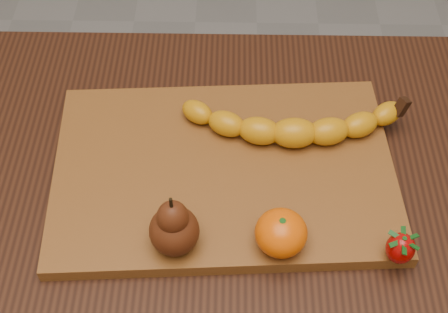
# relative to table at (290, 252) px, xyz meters

# --- Properties ---
(table) EXTENTS (1.00, 0.70, 0.76)m
(table) POSITION_rel_table_xyz_m (0.00, 0.00, 0.00)
(table) COLOR black
(table) RESTS_ON ground
(cutting_board) EXTENTS (0.47, 0.33, 0.02)m
(cutting_board) POSITION_rel_table_xyz_m (-0.09, 0.06, 0.11)
(cutting_board) COLOR brown
(cutting_board) RESTS_ON table
(banana) EXTENTS (0.26, 0.07, 0.04)m
(banana) POSITION_rel_table_xyz_m (-0.00, 0.10, 0.14)
(banana) COLOR #C27F09
(banana) RESTS_ON cutting_board
(pear) EXTENTS (0.08, 0.08, 0.09)m
(pear) POSITION_rel_table_xyz_m (-0.15, -0.06, 0.16)
(pear) COLOR #481D0B
(pear) RESTS_ON cutting_board
(mandarin) EXTENTS (0.08, 0.08, 0.05)m
(mandarin) POSITION_rel_table_xyz_m (-0.02, -0.06, 0.14)
(mandarin) COLOR #D84E02
(mandarin) RESTS_ON cutting_board
(strawberry) EXTENTS (0.04, 0.04, 0.04)m
(strawberry) POSITION_rel_table_xyz_m (0.11, -0.07, 0.14)
(strawberry) COLOR #9C0504
(strawberry) RESTS_ON cutting_board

